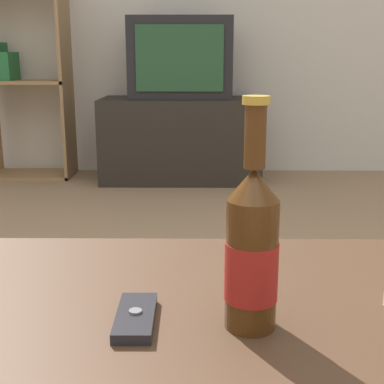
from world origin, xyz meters
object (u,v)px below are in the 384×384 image
(beer_bottle, at_px, (252,250))
(cell_phone, at_px, (136,317))
(television, at_px, (181,58))
(bookshelf, at_px, (21,78))
(tv_stand, at_px, (181,139))

(beer_bottle, relative_size, cell_phone, 2.45)
(beer_bottle, height_order, cell_phone, beer_bottle)
(television, height_order, bookshelf, bookshelf)
(tv_stand, height_order, beer_bottle, beer_bottle)
(tv_stand, bearing_deg, cell_phone, -89.50)
(cell_phone, bearing_deg, television, 89.88)
(bookshelf, xyz_separation_m, beer_bottle, (1.17, -2.77, -0.10))
(tv_stand, height_order, cell_phone, tv_stand)
(television, xyz_separation_m, cell_phone, (0.02, -2.67, -0.32))
(tv_stand, relative_size, television, 1.60)
(beer_bottle, distance_m, cell_phone, 0.18)
(tv_stand, height_order, bookshelf, bookshelf)
(tv_stand, distance_m, cell_phone, 2.68)
(television, distance_m, cell_phone, 2.69)
(beer_bottle, bearing_deg, cell_phone, 176.99)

